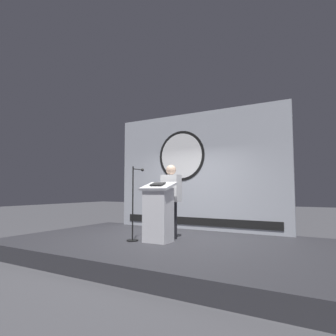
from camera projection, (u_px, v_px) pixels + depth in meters
ground_plane at (161, 255)px, 5.96m from camera, size 40.00×40.00×0.00m
stage_platform at (161, 247)px, 5.97m from camera, size 6.40×4.00×0.30m
banner_display at (196, 170)px, 7.71m from camera, size 4.84×0.12×3.15m
podium at (158, 213)px, 5.80m from camera, size 0.64×0.49×1.22m
speaker_person at (171, 201)px, 6.22m from camera, size 0.40×0.26×1.60m
microphone_stand at (134, 214)px, 5.97m from camera, size 0.24×0.50×1.54m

